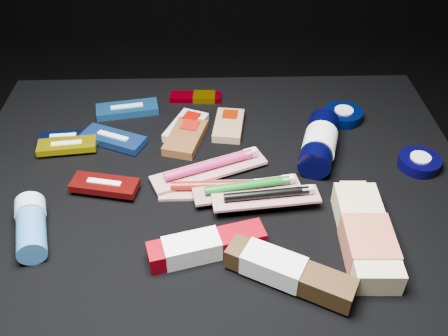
{
  "coord_description": "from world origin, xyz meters",
  "views": [
    {
      "loc": [
        -0.0,
        -0.72,
        1.03
      ],
      "look_at": [
        0.01,
        0.01,
        0.42
      ],
      "focal_mm": 40.0,
      "sensor_mm": 36.0,
      "label": 1
    }
  ],
  "objects_px": {
    "lotion_bottle": "(319,143)",
    "toothpaste_carton_red": "(202,247)",
    "bodywash_bottle": "(366,236)",
    "deodorant_stick": "(31,226)"
  },
  "relations": [
    {
      "from": "lotion_bottle",
      "to": "toothpaste_carton_red",
      "type": "bearing_deg",
      "value": -115.45
    },
    {
      "from": "lotion_bottle",
      "to": "toothpaste_carton_red",
      "type": "distance_m",
      "value": 0.35
    },
    {
      "from": "bodywash_bottle",
      "to": "deodorant_stick",
      "type": "bearing_deg",
      "value": 178.09
    },
    {
      "from": "deodorant_stick",
      "to": "bodywash_bottle",
      "type": "bearing_deg",
      "value": -19.87
    },
    {
      "from": "bodywash_bottle",
      "to": "toothpaste_carton_red",
      "type": "xyz_separation_m",
      "value": [
        -0.27,
        -0.01,
        -0.0
      ]
    },
    {
      "from": "lotion_bottle",
      "to": "toothpaste_carton_red",
      "type": "xyz_separation_m",
      "value": [
        -0.23,
        -0.25,
        -0.01
      ]
    },
    {
      "from": "bodywash_bottle",
      "to": "deodorant_stick",
      "type": "relative_size",
      "value": 1.69
    },
    {
      "from": "lotion_bottle",
      "to": "bodywash_bottle",
      "type": "distance_m",
      "value": 0.25
    },
    {
      "from": "lotion_bottle",
      "to": "bodywash_bottle",
      "type": "xyz_separation_m",
      "value": [
        0.03,
        -0.24,
        -0.01
      ]
    },
    {
      "from": "lotion_bottle",
      "to": "bodywash_bottle",
      "type": "relative_size",
      "value": 0.92
    }
  ]
}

